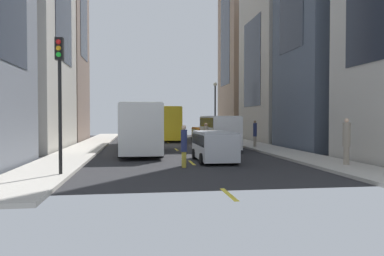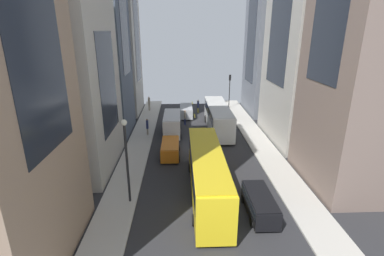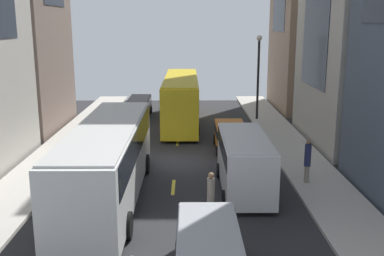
# 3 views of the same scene
# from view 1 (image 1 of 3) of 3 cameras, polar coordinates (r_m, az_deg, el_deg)

# --- Properties ---
(ground_plane) EXTENTS (40.75, 40.75, 0.00)m
(ground_plane) POSITION_cam_1_polar(r_m,az_deg,el_deg) (32.68, -3.14, -2.72)
(ground_plane) COLOR #28282B
(sidewalk_west) EXTENTS (2.77, 44.00, 0.15)m
(sidewalk_west) POSITION_cam_1_polar(r_m,az_deg,el_deg) (32.82, -15.40, -2.62)
(sidewalk_west) COLOR #B2ADA3
(sidewalk_west) RESTS_ON ground
(sidewalk_east) EXTENTS (2.77, 44.00, 0.15)m
(sidewalk_east) POSITION_cam_1_polar(r_m,az_deg,el_deg) (34.00, 8.68, -2.44)
(sidewalk_east) COLOR #B2ADA3
(sidewalk_east) RESTS_ON ground
(lane_stripe_0) EXTENTS (0.16, 2.00, 0.01)m
(lane_stripe_0) POSITION_cam_1_polar(r_m,az_deg,el_deg) (12.06, 5.67, -10.10)
(lane_stripe_0) COLOR yellow
(lane_stripe_0) RESTS_ON ground
(lane_stripe_1) EXTENTS (0.16, 2.00, 0.01)m
(lane_stripe_1) POSITION_cam_1_polar(r_m,az_deg,el_deg) (20.21, -0.04, -5.35)
(lane_stripe_1) COLOR yellow
(lane_stripe_1) RESTS_ON ground
(lane_stripe_2) EXTENTS (0.16, 2.00, 0.01)m
(lane_stripe_2) POSITION_cam_1_polar(r_m,az_deg,el_deg) (28.51, -2.41, -3.33)
(lane_stripe_2) COLOR yellow
(lane_stripe_2) RESTS_ON ground
(lane_stripe_3) EXTENTS (0.16, 2.00, 0.01)m
(lane_stripe_3) POSITION_cam_1_polar(r_m,az_deg,el_deg) (36.86, -3.71, -2.22)
(lane_stripe_3) COLOR yellow
(lane_stripe_3) RESTS_ON ground
(lane_stripe_4) EXTENTS (0.16, 2.00, 0.01)m
(lane_stripe_4) POSITION_cam_1_polar(r_m,az_deg,el_deg) (45.22, -4.53, -1.52)
(lane_stripe_4) COLOR yellow
(lane_stripe_4) RESTS_ON ground
(lane_stripe_5) EXTENTS (0.16, 2.00, 0.01)m
(lane_stripe_5) POSITION_cam_1_polar(r_m,az_deg,el_deg) (53.60, -5.09, -1.04)
(lane_stripe_5) COLOR yellow
(lane_stripe_5) RESTS_ON ground
(building_east_2) EXTENTS (8.03, 10.02, 16.05)m
(building_east_2) POSITION_cam_1_polar(r_m,az_deg,el_deg) (40.15, 14.68, 9.51)
(building_east_2) COLOR #B7B2A8
(building_east_2) RESTS_ON ground
(building_east_3) EXTENTS (7.17, 9.31, 30.19)m
(building_east_3) POSITION_cam_1_polar(r_m,az_deg,el_deg) (52.40, 9.04, 15.53)
(building_east_3) COLOR #937760
(building_east_3) RESTS_ON ground
(city_bus_white) EXTENTS (2.80, 11.65, 3.35)m
(city_bus_white) POSITION_cam_1_polar(r_m,az_deg,el_deg) (26.71, -7.88, 0.62)
(city_bus_white) COLOR silver
(city_bus_white) RESTS_ON ground
(streetcar_yellow) EXTENTS (2.70, 12.42, 3.59)m
(streetcar_yellow) POSITION_cam_1_polar(r_m,az_deg,el_deg) (42.28, -4.10, 1.14)
(streetcar_yellow) COLOR yellow
(streetcar_yellow) RESTS_ON ground
(delivery_van_white) EXTENTS (2.25, 5.96, 2.58)m
(delivery_van_white) POSITION_cam_1_polar(r_m,az_deg,el_deg) (28.49, 4.20, -0.30)
(delivery_van_white) COLOR white
(delivery_van_white) RESTS_ON ground
(car_orange_0) EXTENTS (1.96, 4.38, 1.52)m
(car_orange_0) POSITION_cam_1_polar(r_m,az_deg,el_deg) (35.25, 1.87, -0.94)
(car_orange_0) COLOR orange
(car_orange_0) RESTS_ON ground
(car_silver_1) EXTENTS (2.03, 4.39, 1.67)m
(car_silver_1) POSITION_cam_1_polar(r_m,az_deg,el_deg) (20.73, 3.40, -2.46)
(car_silver_1) COLOR #B7BABF
(car_silver_1) RESTS_ON ground
(car_black_2) EXTENTS (1.88, 4.45, 1.53)m
(car_black_2) POSITION_cam_1_polar(r_m,az_deg,el_deg) (44.97, -8.81, -0.41)
(car_black_2) COLOR black
(car_black_2) RESTS_ON ground
(pedestrian_walking_far) EXTENTS (0.37, 0.37, 2.27)m
(pedestrian_walking_far) POSITION_cam_1_polar(r_m,az_deg,el_deg) (19.70, 22.61, -1.71)
(pedestrian_walking_far) COLOR gray
(pedestrian_walking_far) RESTS_ON ground
(pedestrian_crossing_mid) EXTENTS (0.31, 0.31, 2.09)m
(pedestrian_crossing_mid) POSITION_cam_1_polar(r_m,az_deg,el_deg) (18.22, -1.24, -2.60)
(pedestrian_crossing_mid) COLOR gold
(pedestrian_crossing_mid) RESTS_ON ground
(pedestrian_waiting_curb) EXTENTS (0.30, 0.30, 2.10)m
(pedestrian_waiting_curb) POSITION_cam_1_polar(r_m,az_deg,el_deg) (24.62, 2.14, -1.46)
(pedestrian_waiting_curb) COLOR navy
(pedestrian_waiting_curb) RESTS_ON ground
(pedestrian_crossing_near) EXTENTS (0.31, 0.31, 2.08)m
(pedestrian_crossing_near) POSITION_cam_1_polar(r_m,az_deg,el_deg) (29.95, 9.63, -0.70)
(pedestrian_crossing_near) COLOR gray
(pedestrian_crossing_near) RESTS_ON ground
(traffic_light_near_corner) EXTENTS (0.32, 0.44, 5.53)m
(traffic_light_near_corner) POSITION_cam_1_polar(r_m,az_deg,el_deg) (16.07, -19.64, 7.10)
(traffic_light_near_corner) COLOR black
(traffic_light_near_corner) RESTS_ON ground
(streetlamp_near) EXTENTS (0.44, 0.44, 6.49)m
(streetlamp_near) POSITION_cam_1_polar(r_m,az_deg,el_deg) (44.11, 3.57, 3.81)
(streetlamp_near) COLOR black
(streetlamp_near) RESTS_ON ground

